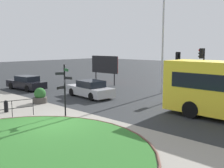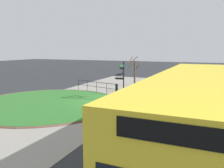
{
  "view_description": "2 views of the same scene",
  "coord_description": "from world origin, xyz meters",
  "views": [
    {
      "loc": [
        11.54,
        -7.86,
        4.13
      ],
      "look_at": [
        1.92,
        2.24,
        2.16
      ],
      "focal_mm": 42.47,
      "sensor_mm": 36.0,
      "label": 1
    },
    {
      "loc": [
        15.78,
        7.69,
        4.09
      ],
      "look_at": [
        3.8,
        2.51,
        2.1
      ],
      "focal_mm": 36.88,
      "sensor_mm": 36.0,
      "label": 2
    }
  ],
  "objects": [
    {
      "name": "street_tree_bare",
      "position": [
        -8.92,
        -0.26,
        1.71
      ],
      "size": [
        1.39,
        1.34,
        3.29
      ],
      "color": "#423323",
      "rests_on": "ground"
    },
    {
      "name": "railing_grass_edge",
      "position": [
        -3.35,
        -2.18,
        0.67
      ],
      "size": [
        1.24,
        4.79,
        1.03
      ],
      "rotation": [
        0.0,
        0.0,
        4.47
      ],
      "color": "black",
      "rests_on": "ground"
    },
    {
      "name": "grass_kerb_ring",
      "position": [
        2.18,
        -3.57,
        0.06
      ],
      "size": [
        11.21,
        11.21,
        0.11
      ],
      "primitive_type": "torus",
      "color": "brown",
      "rests_on": "ground"
    },
    {
      "name": "sidewalk_paving",
      "position": [
        0.0,
        -1.63,
        0.01
      ],
      "size": [
        32.0,
        8.75,
        0.02
      ],
      "primitive_type": "cube",
      "color": "gray",
      "rests_on": "ground"
    },
    {
      "name": "bollard_foreground",
      "position": [
        -4.6,
        -0.64,
        0.4
      ],
      "size": [
        0.25,
        0.25,
        0.78
      ],
      "color": "black",
      "rests_on": "ground"
    },
    {
      "name": "planter_near_signpost",
      "position": [
        -5.5,
        2.35,
        0.51
      ],
      "size": [
        1.0,
        1.0,
        1.15
      ],
      "color": "#47423D",
      "rests_on": "ground"
    },
    {
      "name": "grass_island",
      "position": [
        2.18,
        -3.57,
        0.05
      ],
      "size": [
        10.9,
        10.9,
        0.1
      ],
      "primitive_type": "cylinder",
      "color": "#2D6B28",
      "rests_on": "ground"
    },
    {
      "name": "ground",
      "position": [
        0.0,
        0.0,
        0.0
      ],
      "size": [
        120.0,
        120.0,
        0.0
      ],
      "primitive_type": "plane",
      "color": "#282B2D"
    },
    {
      "name": "car_far_lane",
      "position": [
        -12.06,
        4.84,
        0.63
      ],
      "size": [
        4.53,
        2.06,
        1.34
      ],
      "rotation": [
        0.0,
        0.0,
        3.23
      ],
      "color": "black",
      "rests_on": "ground"
    },
    {
      "name": "car_near_lane",
      "position": [
        -4.69,
        6.53,
        0.64
      ],
      "size": [
        4.65,
        2.26,
        1.38
      ],
      "rotation": [
        0.0,
        0.0,
        3.05
      ],
      "color": "#B7B7BC",
      "rests_on": "ground"
    },
    {
      "name": "bus_yellow",
      "position": [
        7.83,
        7.27,
        1.77
      ],
      "size": [
        10.44,
        2.56,
        3.29
      ],
      "rotation": [
        0.0,
        0.0,
        -0.01
      ],
      "color": "yellow",
      "rests_on": "ground"
    },
    {
      "name": "signpost_directional",
      "position": [
        -1.05,
        1.32,
        1.84
      ],
      "size": [
        0.9,
        0.8,
        3.12
      ],
      "color": "black",
      "rests_on": "ground"
    }
  ]
}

